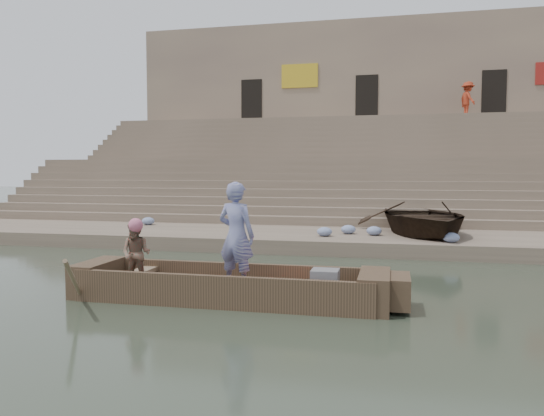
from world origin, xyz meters
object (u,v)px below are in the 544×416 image
(television, at_px, (324,281))
(beached_rowboat, at_px, (422,218))
(standing_man, at_px, (236,236))
(rowing_man, at_px, (136,254))
(main_rowboat, at_px, (228,294))
(pedestrian, at_px, (468,99))

(television, height_order, beached_rowboat, beached_rowboat)
(standing_man, height_order, rowing_man, standing_man)
(rowing_man, bearing_deg, main_rowboat, 3.38)
(standing_man, relative_size, rowing_man, 1.63)
(standing_man, xyz_separation_m, rowing_man, (-1.84, -0.13, -0.37))
(standing_man, bearing_deg, beached_rowboat, -100.29)
(standing_man, distance_m, rowing_man, 1.89)
(main_rowboat, height_order, television, television)
(rowing_man, bearing_deg, television, 0.63)
(main_rowboat, height_order, standing_man, standing_man)
(rowing_man, relative_size, television, 2.50)
(television, distance_m, beached_rowboat, 7.82)
(beached_rowboat, relative_size, pedestrian, 2.47)
(standing_man, height_order, beached_rowboat, standing_man)
(rowing_man, distance_m, television, 3.42)
(pedestrian, bearing_deg, rowing_man, 138.16)
(main_rowboat, relative_size, beached_rowboat, 1.05)
(standing_man, bearing_deg, television, -164.47)
(standing_man, xyz_separation_m, television, (1.55, 0.03, -0.74))
(rowing_man, bearing_deg, beached_rowboat, 53.15)
(pedestrian, bearing_deg, standing_man, 142.36)
(standing_man, distance_m, beached_rowboat, 8.36)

